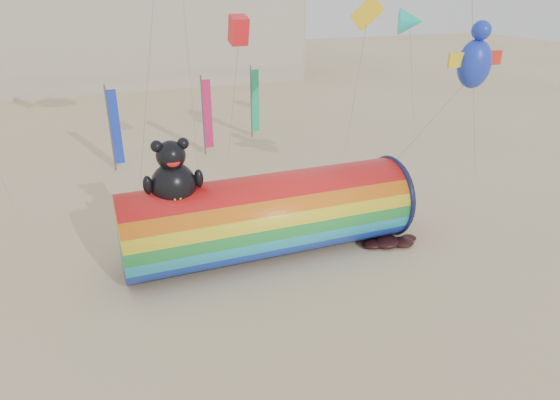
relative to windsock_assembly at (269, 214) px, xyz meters
name	(u,v)px	position (x,y,z in m)	size (l,w,h in m)	color
ground	(282,271)	(-0.03, -1.60, -1.82)	(160.00, 160.00, 0.00)	#CCB58C
windsock_assembly	(269,214)	(0.00, 0.00, 0.00)	(11.93, 3.63, 5.50)	red
kite_handler	(369,211)	(5.17, 0.57, -1.00)	(0.60, 0.40, 1.65)	#4F5256
fabric_bundle	(390,242)	(5.14, -1.34, -1.65)	(2.62, 1.35, 0.41)	black
festival_banners	(196,114)	(0.27, 14.57, 0.81)	(10.67, 3.87, 5.20)	#59595E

